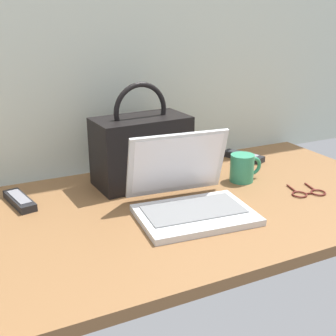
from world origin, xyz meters
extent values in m
cube|color=brown|center=(0.00, 0.00, 0.01)|extent=(1.60, 0.76, 0.03)
cube|color=silver|center=(0.07, -0.10, 0.04)|extent=(0.33, 0.25, 0.02)
cube|color=slate|center=(0.07, -0.08, 0.05)|extent=(0.28, 0.17, 0.00)
cube|color=silver|center=(0.09, 0.04, 0.14)|extent=(0.30, 0.09, 0.19)
cube|color=white|center=(0.09, 0.03, 0.15)|extent=(0.27, 0.08, 0.17)
cylinder|color=#338C66|center=(0.35, 0.08, 0.08)|extent=(0.08, 0.08, 0.09)
torus|color=#338C66|center=(0.39, 0.08, 0.08)|extent=(0.06, 0.01, 0.06)
cylinder|color=brown|center=(0.35, 0.08, 0.12)|extent=(0.07, 0.07, 0.00)
cube|color=black|center=(-0.34, 0.21, 0.04)|extent=(0.08, 0.17, 0.02)
cube|color=slate|center=(-0.34, 0.21, 0.05)|extent=(0.05, 0.12, 0.00)
cube|color=black|center=(0.49, 0.27, 0.04)|extent=(0.11, 0.16, 0.02)
cube|color=slate|center=(0.49, 0.27, 0.05)|extent=(0.08, 0.12, 0.00)
torus|color=#591E19|center=(0.44, -0.10, 0.03)|extent=(0.06, 0.06, 0.01)
torus|color=#591E19|center=(0.50, -0.12, 0.03)|extent=(0.06, 0.06, 0.01)
cube|color=#591E19|center=(0.47, -0.11, 0.03)|extent=(0.02, 0.01, 0.00)
cube|color=#591E19|center=(0.45, -0.05, 0.03)|extent=(0.02, 0.06, 0.00)
cube|color=#591E19|center=(0.51, -0.07, 0.03)|extent=(0.02, 0.06, 0.00)
cube|color=black|center=(0.04, 0.21, 0.14)|extent=(0.31, 0.18, 0.22)
torus|color=black|center=(0.04, 0.21, 0.27)|extent=(0.18, 0.03, 0.18)
camera|label=1|loc=(-0.48, -1.04, 0.56)|focal=47.15mm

